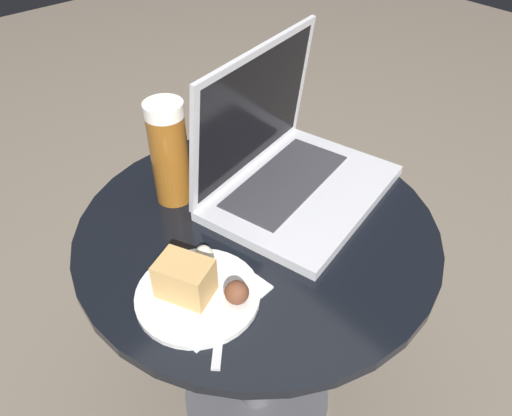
% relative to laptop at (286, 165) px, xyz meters
% --- Properties ---
extents(ground_plane, '(6.00, 6.00, 0.00)m').
position_rel_laptop_xyz_m(ground_plane, '(-0.11, -0.04, -0.60)').
color(ground_plane, '#726656').
extents(table, '(0.61, 0.61, 0.55)m').
position_rel_laptop_xyz_m(table, '(-0.11, -0.04, -0.22)').
color(table, '#515156').
rests_on(table, ground_plane).
extents(napkin, '(0.16, 0.12, 0.00)m').
position_rel_laptop_xyz_m(napkin, '(-0.26, -0.11, -0.05)').
color(napkin, white).
rests_on(napkin, table).
extents(laptop, '(0.38, 0.32, 0.26)m').
position_rel_laptop_xyz_m(laptop, '(0.00, 0.00, 0.00)').
color(laptop, silver).
rests_on(laptop, table).
extents(beer_glass, '(0.07, 0.07, 0.19)m').
position_rel_laptop_xyz_m(beer_glass, '(-0.16, 0.11, 0.04)').
color(beer_glass, brown).
rests_on(beer_glass, table).
extents(snack_plate, '(0.18, 0.18, 0.07)m').
position_rel_laptop_xyz_m(snack_plate, '(-0.27, -0.10, -0.03)').
color(snack_plate, silver).
rests_on(snack_plate, table).
extents(fork, '(0.13, 0.13, 0.00)m').
position_rel_laptop_xyz_m(fork, '(-0.26, -0.14, -0.05)').
color(fork, silver).
rests_on(fork, table).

